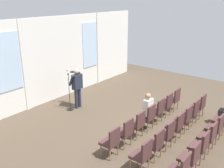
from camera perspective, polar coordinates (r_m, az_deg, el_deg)
The scene contains 24 objects.
ground_plane at distance 8.96m, azimuth 10.21°, elevation -10.74°, with size 14.17×14.17×0.00m, color brown.
rear_partition at distance 11.44m, azimuth -12.60°, elevation 5.55°, with size 10.90×0.14×3.61m.
speaker at distance 10.46m, azimuth -7.83°, elevation -0.27°, with size 0.50×0.69×1.68m.
mic_stand at distance 10.52m, azimuth -9.39°, elevation -3.96°, with size 0.28×0.28×1.55m.
chair_r0_c0 at distance 7.40m, azimuth -0.11°, elevation -12.51°, with size 0.46×0.44×0.94m.
chair_r0_c1 at distance 7.87m, azimuth 3.00°, elevation -10.47°, with size 0.46×0.44×0.94m.
chair_r0_c2 at distance 8.36m, azimuth 5.72°, elevation -8.64°, with size 0.46×0.44×0.94m.
chair_r0_c3 at distance 8.88m, azimuth 8.11°, elevation -7.00°, with size 0.46×0.44×0.94m.
audience_r0_c3 at distance 8.83m, azimuth 7.73°, elevation -5.65°, with size 0.36×0.39×1.34m.
chair_r0_c4 at distance 9.42m, azimuth 10.22°, elevation -5.54°, with size 0.46×0.44×0.94m.
chair_r0_c5 at distance 9.97m, azimuth 12.09°, elevation -4.23°, with size 0.46×0.44×0.94m.
chair_r0_c6 at distance 10.54m, azimuth 13.75°, elevation -3.06°, with size 0.46×0.44×0.94m.
chair_r1_c0 at distance 6.91m, azimuth 6.85°, elevation -15.21°, with size 0.46×0.44×0.94m.
chair_r1_c1 at distance 7.41m, azimuth 9.68°, elevation -12.79°, with size 0.46×0.44×0.94m.
chair_r1_c2 at distance 7.93m, azimuth 12.10°, elevation -10.65°, with size 0.46×0.44×0.94m.
chair_r1_c3 at distance 8.47m, azimuth 14.19°, elevation -8.77°, with size 0.46×0.44×0.94m.
chair_r1_c4 at distance 9.04m, azimuth 16.01°, elevation -7.11°, with size 0.46×0.44×0.94m.
chair_r1_c5 at distance 9.61m, azimuth 17.60°, elevation -5.65°, with size 0.46×0.44×0.94m.
chair_r1_c6 at distance 10.20m, azimuth 19.00°, elevation -4.34°, with size 0.46×0.44×0.94m.
chair_r2_c1 at distance 7.07m, azimuth 17.27°, elevation -15.17°, with size 0.46×0.44×0.94m.
chair_r2_c2 at distance 7.61m, azimuth 19.21°, elevation -12.72°, with size 0.46×0.44×0.94m.
chair_r2_c3 at distance 8.18m, azimuth 20.86°, elevation -10.59°, with size 0.46×0.44×0.94m.
chair_r2_c4 at distance 8.76m, azimuth 22.28°, elevation -8.73°, with size 0.46×0.44×0.94m.
chair_r2_c5 at distance 9.36m, azimuth 23.50°, elevation -7.10°, with size 0.46×0.44×0.94m.
Camera 1 is at (-6.96, -3.52, 4.41)m, focal length 40.98 mm.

